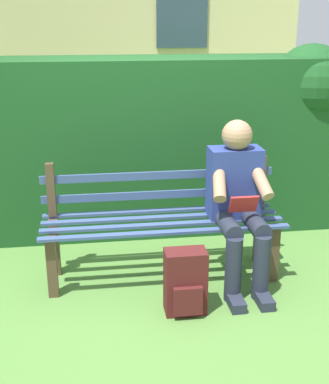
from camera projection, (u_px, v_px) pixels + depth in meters
name	position (u px, v px, depth m)	size (l,w,h in m)	color
ground	(163.00, 277.00, 3.91)	(60.00, 60.00, 0.00)	#517F38
park_bench	(161.00, 221.00, 3.83)	(1.77, 0.49, 0.88)	#4C3828
person_seated	(238.00, 199.00, 3.68)	(0.44, 0.73, 1.20)	navy
hedge_backdrop	(110.00, 142.00, 4.63)	(6.17, 0.86, 1.67)	#19471E
backpack	(185.00, 282.00, 3.38)	(0.27, 0.24, 0.45)	#4C1919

